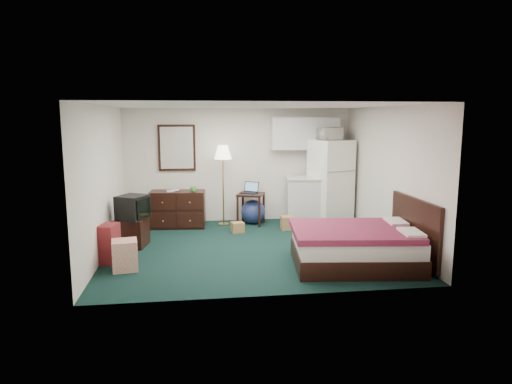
{
  "coord_description": "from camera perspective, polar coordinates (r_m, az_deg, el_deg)",
  "views": [
    {
      "loc": [
        -0.98,
        -7.83,
        2.31
      ],
      "look_at": [
        0.12,
        0.26,
        0.96
      ],
      "focal_mm": 32.0,
      "sensor_mm": 36.0,
      "label": 1
    }
  ],
  "objects": [
    {
      "name": "file_bin",
      "position": [
        9.74,
        -8.82,
        -3.56
      ],
      "size": [
        0.44,
        0.33,
        0.3
      ],
      "primitive_type": null,
      "rotation": [
        0.0,
        0.0,
        -0.02
      ],
      "color": "slate",
      "rests_on": "floor"
    },
    {
      "name": "mirror",
      "position": [
        10.08,
        -9.86,
        5.47
      ],
      "size": [
        0.8,
        0.06,
        1.0
      ],
      "primitive_type": null,
      "color": "white",
      "rests_on": "walls"
    },
    {
      "name": "fridge",
      "position": [
        10.07,
        9.28,
        1.25
      ],
      "size": [
        0.96,
        0.96,
        1.82
      ],
      "primitive_type": null,
      "rotation": [
        0.0,
        0.0,
        0.35
      ],
      "color": "white",
      "rests_on": "floor"
    },
    {
      "name": "exercise_ball",
      "position": [
        9.98,
        -0.36,
        -2.48
      ],
      "size": [
        0.65,
        0.65,
        0.53
      ],
      "primitive_type": "sphere",
      "rotation": [
        0.0,
        0.0,
        0.27
      ],
      "color": "navy",
      "rests_on": "floor"
    },
    {
      "name": "book_a",
      "position": [
        9.67,
        -11.1,
        0.67
      ],
      "size": [
        0.15,
        0.03,
        0.21
      ],
      "primitive_type": "imported",
      "rotation": [
        0.0,
        0.0,
        0.09
      ],
      "color": "olive",
      "rests_on": "dresser"
    },
    {
      "name": "mug",
      "position": [
        9.52,
        -7.85,
        0.4
      ],
      "size": [
        0.15,
        0.13,
        0.14
      ],
      "primitive_type": "imported",
      "rotation": [
        0.0,
        0.0,
        0.13
      ],
      "color": "green",
      "rests_on": "dresser"
    },
    {
      "name": "retail_box",
      "position": [
        7.28,
        -16.07,
        -7.59
      ],
      "size": [
        0.42,
        0.42,
        0.46
      ],
      "primitive_type": null,
      "rotation": [
        0.0,
        0.0,
        0.15
      ],
      "color": "white",
      "rests_on": "floor"
    },
    {
      "name": "book_b",
      "position": [
        9.75,
        -10.56,
        0.78
      ],
      "size": [
        0.16,
        0.03,
        0.22
      ],
      "primitive_type": "imported",
      "rotation": [
        0.0,
        0.0,
        -0.03
      ],
      "color": "olive",
      "rests_on": "dresser"
    },
    {
      "name": "walls",
      "position": [
        7.96,
        -0.6,
        1.72
      ],
      "size": [
        5.01,
        4.51,
        2.5
      ],
      "color": "white",
      "rests_on": "floor"
    },
    {
      "name": "floor_lamp",
      "position": [
        9.81,
        -4.12,
        0.83
      ],
      "size": [
        0.44,
        0.44,
        1.72
      ],
      "primitive_type": null,
      "rotation": [
        0.0,
        0.0,
        0.21
      ],
      "color": "tan",
      "rests_on": "floor"
    },
    {
      "name": "cardboard_box_b",
      "position": [
        9.51,
        3.88,
        -3.86
      ],
      "size": [
        0.24,
        0.28,
        0.28
      ],
      "primitive_type": null,
      "rotation": [
        0.0,
        0.0,
        -0.02
      ],
      "color": "olive",
      "rests_on": "floor"
    },
    {
      "name": "suitcase",
      "position": [
        7.68,
        -17.88,
        -6.17
      ],
      "size": [
        0.32,
        0.43,
        0.63
      ],
      "primitive_type": null,
      "rotation": [
        0.0,
        0.0,
        -0.23
      ],
      "color": "maroon",
      "rests_on": "floor"
    },
    {
      "name": "bed",
      "position": [
        7.35,
        12.22,
        -6.73
      ],
      "size": [
        2.03,
        1.67,
        0.6
      ],
      "primitive_type": null,
      "rotation": [
        0.0,
        0.0,
        -0.12
      ],
      "color": "#581527",
      "rests_on": "floor"
    },
    {
      "name": "floor",
      "position": [
        8.22,
        -0.58,
        -6.95
      ],
      "size": [
        5.0,
        4.5,
        0.01
      ],
      "primitive_type": "cube",
      "color": "black",
      "rests_on": "ground"
    },
    {
      "name": "upper_cabinets",
      "position": [
        10.21,
        6.1,
        7.29
      ],
      "size": [
        1.5,
        0.35,
        0.7
      ],
      "primitive_type": null,
      "color": "silver",
      "rests_on": "walls"
    },
    {
      "name": "kitchen_counter",
      "position": [
        10.08,
        6.49,
        -1.09
      ],
      "size": [
        1.0,
        0.82,
        0.98
      ],
      "primitive_type": null,
      "rotation": [
        0.0,
        0.0,
        -0.16
      ],
      "color": "silver",
      "rests_on": "floor"
    },
    {
      "name": "ceiling",
      "position": [
        7.89,
        -0.61,
        10.74
      ],
      "size": [
        5.0,
        4.5,
        0.01
      ],
      "primitive_type": "cube",
      "color": "white",
      "rests_on": "walls"
    },
    {
      "name": "desk",
      "position": [
        9.91,
        -0.65,
        -2.12
      ],
      "size": [
        0.68,
        0.68,
        0.68
      ],
      "primitive_type": null,
      "rotation": [
        0.0,
        0.0,
        -0.34
      ],
      "color": "black",
      "rests_on": "floor"
    },
    {
      "name": "headboard",
      "position": [
        7.67,
        19.21,
        -4.43
      ],
      "size": [
        0.06,
        1.56,
        1.0
      ],
      "primitive_type": null,
      "color": "black",
      "rests_on": "walls"
    },
    {
      "name": "laptop",
      "position": [
        9.86,
        -0.86,
        0.52
      ],
      "size": [
        0.43,
        0.41,
        0.23
      ],
      "primitive_type": null,
      "rotation": [
        0.0,
        0.0,
        -0.58
      ],
      "color": "black",
      "rests_on": "desk"
    },
    {
      "name": "tv_stand",
      "position": [
        8.54,
        -15.29,
        -4.89
      ],
      "size": [
        0.61,
        0.64,
        0.51
      ],
      "primitive_type": null,
      "rotation": [
        0.0,
        0.0,
        -0.19
      ],
      "color": "black",
      "rests_on": "floor"
    },
    {
      "name": "microwave",
      "position": [
        9.96,
        9.23,
        7.38
      ],
      "size": [
        0.53,
        0.39,
        0.33
      ],
      "primitive_type": "imported",
      "rotation": [
        0.0,
        0.0,
        0.28
      ],
      "color": "white",
      "rests_on": "fridge"
    },
    {
      "name": "cardboard_box_a",
      "position": [
        9.26,
        -2.32,
        -4.43
      ],
      "size": [
        0.28,
        0.25,
        0.21
      ],
      "primitive_type": null,
      "rotation": [
        0.0,
        0.0,
        0.21
      ],
      "color": "olive",
      "rests_on": "floor"
    },
    {
      "name": "crt_tv",
      "position": [
        8.4,
        -15.16,
        -1.85
      ],
      "size": [
        0.64,
        0.66,
        0.43
      ],
      "primitive_type": null,
      "rotation": [
        0.0,
        0.0,
        -0.49
      ],
      "color": "black",
      "rests_on": "tv_stand"
    },
    {
      "name": "dresser",
      "position": [
        9.77,
        -9.74,
        -2.13
      ],
      "size": [
        1.17,
        0.61,
        0.77
      ],
      "primitive_type": null,
      "rotation": [
        0.0,
        0.0,
        -0.09
      ],
      "color": "black",
      "rests_on": "floor"
    }
  ]
}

